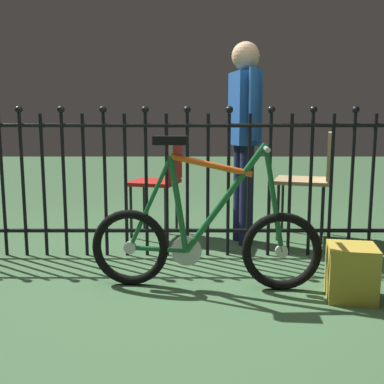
{
  "coord_description": "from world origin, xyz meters",
  "views": [
    {
      "loc": [
        0.08,
        -2.54,
        0.98
      ],
      "look_at": [
        0.08,
        0.21,
        0.55
      ],
      "focal_mm": 42.48,
      "sensor_mm": 36.0,
      "label": 1
    }
  ],
  "objects_px": {
    "bicycle": "(205,238)",
    "display_crate": "(352,272)",
    "chair_tan": "(313,173)",
    "chair_red": "(163,176)",
    "person_visitor": "(245,126)"
  },
  "relations": [
    {
      "from": "person_visitor",
      "to": "chair_tan",
      "type": "bearing_deg",
      "value": 13.94
    },
    {
      "from": "person_visitor",
      "to": "display_crate",
      "type": "bearing_deg",
      "value": -68.17
    },
    {
      "from": "chair_red",
      "to": "display_crate",
      "type": "xyz_separation_m",
      "value": [
        1.14,
        -1.41,
        -0.37
      ]
    },
    {
      "from": "chair_tan",
      "to": "chair_red",
      "type": "height_order",
      "value": "chair_tan"
    },
    {
      "from": "person_visitor",
      "to": "bicycle",
      "type": "bearing_deg",
      "value": -108.6
    },
    {
      "from": "chair_tan",
      "to": "display_crate",
      "type": "relative_size",
      "value": 2.95
    },
    {
      "from": "bicycle",
      "to": "display_crate",
      "type": "relative_size",
      "value": 4.49
    },
    {
      "from": "display_crate",
      "to": "person_visitor",
      "type": "bearing_deg",
      "value": 111.83
    },
    {
      "from": "bicycle",
      "to": "chair_red",
      "type": "height_order",
      "value": "bicycle"
    },
    {
      "from": "bicycle",
      "to": "person_visitor",
      "type": "relative_size",
      "value": 0.86
    },
    {
      "from": "bicycle",
      "to": "display_crate",
      "type": "bearing_deg",
      "value": -12.17
    },
    {
      "from": "bicycle",
      "to": "person_visitor",
      "type": "bearing_deg",
      "value": 71.4
    },
    {
      "from": "chair_tan",
      "to": "display_crate",
      "type": "bearing_deg",
      "value": -95.23
    },
    {
      "from": "chair_red",
      "to": "chair_tan",
      "type": "bearing_deg",
      "value": -3.46
    },
    {
      "from": "chair_red",
      "to": "person_visitor",
      "type": "xyz_separation_m",
      "value": [
        0.66,
        -0.22,
        0.42
      ]
    }
  ]
}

